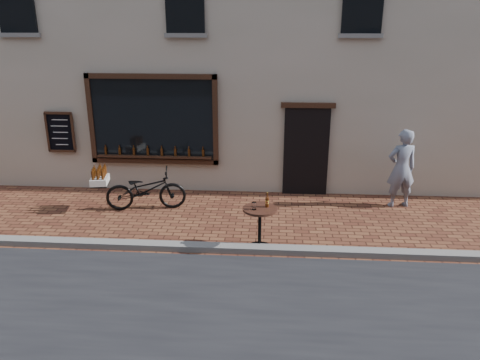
{
  "coord_description": "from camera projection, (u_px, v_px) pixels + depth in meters",
  "views": [
    {
      "loc": [
        1.08,
        -7.78,
        4.2
      ],
      "look_at": [
        0.43,
        1.2,
        1.1
      ],
      "focal_mm": 35.0,
      "sensor_mm": 36.0,
      "label": 1
    }
  ],
  "objects": [
    {
      "name": "pedestrian",
      "position": [
        401.0,
        168.0,
        10.82
      ],
      "size": [
        0.75,
        0.56,
        1.86
      ],
      "primitive_type": "imported",
      "rotation": [
        0.0,
        0.0,
        3.32
      ],
      "color": "slate",
      "rests_on": "ground"
    },
    {
      "name": "kerb",
      "position": [
        214.0,
        248.0,
        8.95
      ],
      "size": [
        90.0,
        0.25,
        0.12
      ],
      "primitive_type": "cube",
      "color": "slate",
      "rests_on": "ground"
    },
    {
      "name": "ground",
      "position": [
        213.0,
        255.0,
        8.78
      ],
      "size": [
        90.0,
        90.0,
        0.0
      ],
      "primitive_type": "plane",
      "color": "#4E2619",
      "rests_on": "ground"
    },
    {
      "name": "bistro_table",
      "position": [
        260.0,
        220.0,
        8.86
      ],
      "size": [
        0.66,
        0.66,
        1.13
      ],
      "color": "black",
      "rests_on": "ground"
    },
    {
      "name": "cargo_bicycle",
      "position": [
        144.0,
        189.0,
        10.78
      ],
      "size": [
        2.18,
        0.95,
        1.03
      ],
      "rotation": [
        0.0,
        0.0,
        1.75
      ],
      "color": "black",
      "rests_on": "ground"
    }
  ]
}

